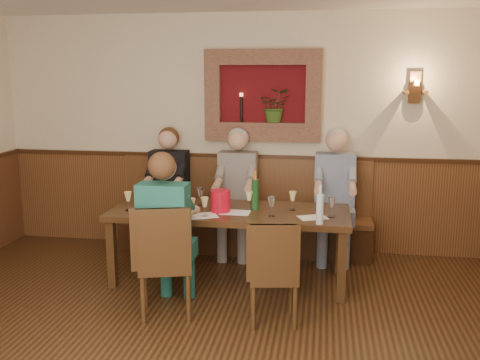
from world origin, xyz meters
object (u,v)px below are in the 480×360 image
object	(u,v)px
person_chair_front	(168,245)
water_bottle	(320,208)
dining_table	(229,217)
chair_near_left	(166,283)
bench	(243,225)
person_bench_left	(168,200)
person_bench_mid	(237,203)
person_bench_right	(334,206)
wine_bottle_green_a	(255,193)
chair_near_right	(273,292)
spittoon_bucket	(221,201)
wine_bottle_green_b	(163,190)

from	to	relation	value
person_chair_front	water_bottle	distance (m)	1.41
person_chair_front	dining_table	bearing A→B (deg)	61.64
water_bottle	person_chair_front	bearing A→B (deg)	-163.46
chair_near_left	water_bottle	world-z (taller)	water_bottle
bench	person_bench_left	xyz separation A→B (m)	(-0.90, -0.11, 0.29)
chair_near_left	person_bench_mid	bearing A→B (deg)	62.70
person_bench_mid	water_bottle	size ratio (longest dim) A/B	4.07
person_bench_right	bench	bearing A→B (deg)	174.17
chair_near_left	wine_bottle_green_a	xyz separation A→B (m)	(0.67, 0.94, 0.62)
chair_near_right	bench	bearing A→B (deg)	96.56
bench	spittoon_bucket	world-z (taller)	bench
bench	water_bottle	bearing A→B (deg)	-55.68
chair_near_right	person_bench_right	distance (m)	1.83
dining_table	chair_near_left	xyz separation A→B (m)	(-0.41, -0.88, -0.38)
bench	person_bench_left	size ratio (longest dim) A/B	2.02
person_bench_right	wine_bottle_green_a	xyz separation A→B (m)	(-0.81, -0.77, 0.29)
bench	chair_near_left	xyz separation A→B (m)	(-0.41, -1.82, -0.03)
person_bench_left	dining_table	bearing A→B (deg)	-43.00
chair_near_right	person_bench_mid	bearing A→B (deg)	99.48
dining_table	chair_near_left	world-z (taller)	chair_near_left
wine_bottle_green_a	water_bottle	size ratio (longest dim) A/B	1.09
wine_bottle_green_b	person_bench_right	bearing A→B (deg)	21.42
chair_near_left	wine_bottle_green_a	bearing A→B (deg)	38.93
bench	wine_bottle_green_a	distance (m)	1.09
chair_near_left	water_bottle	bearing A→B (deg)	4.86
person_bench_right	person_bench_left	bearing A→B (deg)	179.98
person_bench_left	person_chair_front	xyz separation A→B (m)	(0.48, -1.61, -0.01)
bench	wine_bottle_green_b	xyz separation A→B (m)	(-0.73, -0.81, 0.57)
dining_table	person_chair_front	xyz separation A→B (m)	(-0.42, -0.78, -0.07)
bench	water_bottle	distance (m)	1.70
chair_near_left	person_bench_mid	distance (m)	1.78
spittoon_bucket	water_bottle	distance (m)	1.02
person_bench_mid	water_bottle	xyz separation A→B (m)	(0.97, -1.22, 0.28)
bench	wine_bottle_green_b	bearing A→B (deg)	-132.02
person_bench_left	person_bench_right	xyz separation A→B (m)	(1.95, -0.00, 0.01)
chair_near_left	person_chair_front	xyz separation A→B (m)	(-0.01, 0.10, 0.31)
dining_table	water_bottle	distance (m)	1.01
bench	wine_bottle_green_b	distance (m)	1.23
person_bench_right	wine_bottle_green_b	bearing A→B (deg)	-158.58
person_bench_mid	person_chair_front	bearing A→B (deg)	-102.39
dining_table	person_chair_front	size ratio (longest dim) A/B	1.65
water_bottle	chair_near_left	bearing A→B (deg)	-159.31
person_bench_left	person_bench_mid	distance (m)	0.83
chair_near_left	wine_bottle_green_a	world-z (taller)	wine_bottle_green_a
chair_near_right	spittoon_bucket	world-z (taller)	spittoon_bucket
person_bench_left	person_bench_mid	bearing A→B (deg)	-0.01
wine_bottle_green_b	person_chair_front	bearing A→B (deg)	-71.18
person_bench_mid	chair_near_right	bearing A→B (deg)	-70.77
bench	person_bench_right	xyz separation A→B (m)	(1.06, -0.11, 0.30)
person_bench_left	bench	bearing A→B (deg)	6.84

